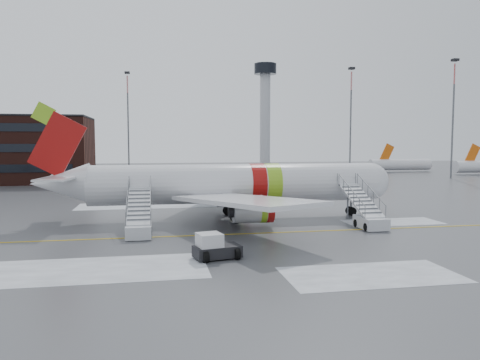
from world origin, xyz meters
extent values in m
plane|color=#494C4F|center=(0.00, 0.00, 0.00)|extent=(260.00, 260.00, 0.00)
cylinder|color=silver|center=(5.83, 6.53, 3.50)|extent=(28.00, 3.80, 3.80)
sphere|color=silver|center=(19.83, 6.53, 3.50)|extent=(3.80, 3.80, 3.80)
cube|color=black|center=(20.87, 6.53, 4.00)|extent=(1.09, 1.60, 0.97)
cone|color=silver|center=(-10.57, 6.53, 3.75)|extent=(5.20, 3.72, 3.72)
cube|color=maroon|center=(-10.67, 6.53, 7.30)|extent=(5.27, 0.30, 6.09)
cube|color=#83BB1E|center=(-11.77, 6.53, 10.10)|extent=(2.16, 0.26, 2.16)
cube|color=silver|center=(-10.37, 9.13, 4.40)|extent=(3.07, 4.85, 0.18)
cube|color=silver|center=(-10.37, 3.93, 4.40)|extent=(3.07, 4.85, 0.18)
cube|color=silver|center=(4.83, 15.03, 2.90)|extent=(10.72, 15.97, 1.13)
cube|color=silver|center=(4.83, -1.97, 2.90)|extent=(10.72, 15.97, 1.13)
cylinder|color=silver|center=(6.33, 11.73, 1.55)|extent=(3.40, 2.10, 2.10)
cylinder|color=silver|center=(6.33, 1.33, 1.55)|extent=(3.40, 2.10, 2.10)
cylinder|color=#595B60|center=(17.83, 6.53, 0.90)|extent=(0.20, 0.20, 1.80)
cylinder|color=black|center=(17.83, 6.53, 0.45)|extent=(0.90, 0.56, 0.90)
cylinder|color=black|center=(5.33, 8.93, 0.45)|extent=(0.90, 0.56, 0.90)
cylinder|color=black|center=(5.33, 4.13, 0.45)|extent=(0.90, 0.56, 0.90)
cube|color=silver|center=(16.46, -0.77, 0.55)|extent=(2.00, 3.20, 1.00)
cube|color=silver|center=(16.46, 1.33, 2.23)|extent=(1.90, 5.87, 2.52)
cube|color=silver|center=(16.46, 4.63, 3.40)|extent=(1.90, 1.40, 0.15)
cylinder|color=#595B60|center=(16.46, 4.23, 1.70)|extent=(0.16, 0.16, 3.40)
cylinder|color=black|center=(15.56, -1.77, 0.35)|extent=(0.25, 0.70, 0.70)
cylinder|color=black|center=(17.36, 0.23, 0.35)|extent=(0.25, 0.70, 0.70)
cube|color=#B8BBC0|center=(-3.34, -0.77, 0.55)|extent=(2.00, 3.20, 1.00)
cube|color=#B8BBC0|center=(-3.34, 1.33, 2.23)|extent=(1.90, 5.87, 2.52)
cube|color=#B8BBC0|center=(-3.34, 4.63, 3.40)|extent=(1.90, 1.40, 0.15)
cylinder|color=#595B60|center=(-3.34, 4.23, 1.70)|extent=(0.16, 0.16, 3.40)
cylinder|color=black|center=(-4.24, -1.77, 0.35)|extent=(0.25, 0.70, 0.70)
cylinder|color=black|center=(-2.44, 0.23, 0.35)|extent=(0.25, 0.70, 0.70)
cube|color=black|center=(1.87, -8.67, 0.48)|extent=(3.25, 2.21, 0.74)
cube|color=silver|center=(1.36, -8.79, 1.22)|extent=(1.78, 1.78, 0.96)
cube|color=black|center=(1.36, -8.79, 1.59)|extent=(1.55, 1.63, 0.16)
cylinder|color=black|center=(1.00, -9.63, 0.37)|extent=(0.47, 0.80, 0.74)
cylinder|color=black|center=(3.07, -9.16, 0.37)|extent=(0.47, 0.80, 0.74)
cylinder|color=black|center=(0.68, -8.18, 0.37)|extent=(0.47, 0.80, 0.74)
cylinder|color=black|center=(2.75, -7.71, 0.37)|extent=(0.47, 0.80, 0.74)
cylinder|color=#B2B5BA|center=(30.00, 95.00, 14.00)|extent=(3.00, 3.00, 28.00)
cylinder|color=black|center=(30.00, 95.00, 28.50)|extent=(6.40, 6.40, 3.00)
cylinder|color=#595B60|center=(42.00, 62.00, 9.60)|extent=(0.36, 0.36, 19.20)
cylinder|color=#CC7272|center=(42.00, 62.00, 21.12)|extent=(0.32, 0.32, 4.32)
cube|color=black|center=(42.00, 62.00, 24.00)|extent=(1.20, 1.20, 0.50)
cylinder|color=#595B60|center=(-8.00, 78.00, 9.60)|extent=(0.36, 0.36, 19.20)
cylinder|color=#CC7272|center=(-8.00, 78.00, 21.12)|extent=(0.32, 0.32, 4.32)
cube|color=black|center=(-8.00, 78.00, 24.00)|extent=(1.20, 1.20, 0.50)
cylinder|color=#595B60|center=(58.00, 48.00, 9.60)|extent=(0.36, 0.36, 19.20)
cylinder|color=#CC7272|center=(58.00, 48.00, 21.12)|extent=(0.32, 0.32, 4.32)
cube|color=black|center=(58.00, 48.00, 24.00)|extent=(1.20, 1.20, 0.50)
camera|label=1|loc=(-2.10, -38.30, 7.58)|focal=35.00mm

